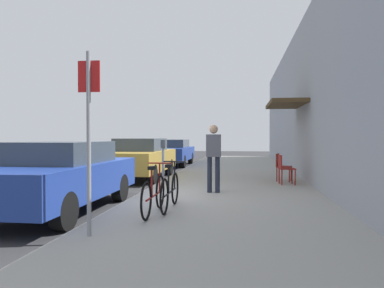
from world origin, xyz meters
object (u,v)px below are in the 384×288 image
at_px(pedestrian_standing, 214,153).
at_px(parking_meter, 163,160).
at_px(street_sign, 89,128).
at_px(bicycle_0, 154,194).
at_px(bicycle_1, 170,191).
at_px(parked_car_2, 172,152).
at_px(cafe_chair_0, 284,167).
at_px(parked_car_0, 60,175).
at_px(cafe_chair_1, 281,165).
at_px(parked_car_1, 140,158).

bearing_deg(pedestrian_standing, parking_meter, 162.72).
relative_size(street_sign, bicycle_0, 1.52).
xyz_separation_m(bicycle_0, bicycle_1, (0.21, 0.47, 0.00)).
height_order(parked_car_2, parking_meter, parking_meter).
height_order(bicycle_0, cafe_chair_0, bicycle_0).
bearing_deg(pedestrian_standing, parked_car_0, -143.11).
bearing_deg(parked_car_2, pedestrian_standing, -73.26).
distance_m(parked_car_0, cafe_chair_1, 6.85).
relative_size(parked_car_1, street_sign, 1.69).
relative_size(parked_car_2, bicycle_1, 2.57).
height_order(parked_car_0, cafe_chair_1, parked_car_0).
height_order(parked_car_1, pedestrian_standing, pedestrian_standing).
xyz_separation_m(bicycle_1, pedestrian_standing, (0.67, 2.21, 0.64)).
height_order(parked_car_1, parking_meter, parked_car_1).
height_order(parked_car_1, parked_car_2, parked_car_1).
xyz_separation_m(parked_car_0, parked_car_1, (0.00, 5.84, 0.02)).
xyz_separation_m(parked_car_2, street_sign, (1.50, -13.98, 0.92)).
bearing_deg(parked_car_0, cafe_chair_0, 39.54).
distance_m(street_sign, cafe_chair_1, 7.70).
height_order(parked_car_0, parked_car_2, parked_car_0).
bearing_deg(parked_car_1, parked_car_0, -90.00).
distance_m(parking_meter, street_sign, 4.72).
relative_size(parked_car_0, parking_meter, 3.33).
bearing_deg(cafe_chair_1, parked_car_1, 168.09).
bearing_deg(bicycle_1, pedestrian_standing, 73.13).
relative_size(parking_meter, cafe_chair_1, 1.52).
distance_m(street_sign, cafe_chair_0, 7.00).
bearing_deg(parked_car_2, parking_meter, -80.55).
bearing_deg(cafe_chair_0, parked_car_0, -140.46).
distance_m(cafe_chair_0, cafe_chair_1, 0.79).
relative_size(parked_car_1, parked_car_2, 1.00).
distance_m(parked_car_2, cafe_chair_0, 9.30).
distance_m(parked_car_2, cafe_chair_1, 8.64).
bearing_deg(bicycle_0, parking_meter, 99.20).
distance_m(parked_car_1, cafe_chair_0, 5.20).
relative_size(parked_car_0, parked_car_2, 1.00).
distance_m(parked_car_2, parking_meter, 9.45).
distance_m(bicycle_0, pedestrian_standing, 2.89).
relative_size(bicycle_1, cafe_chair_0, 1.97).
xyz_separation_m(parked_car_1, street_sign, (1.50, -7.87, 0.88)).
bearing_deg(cafe_chair_1, parking_meter, -146.72).
bearing_deg(bicycle_1, street_sign, -110.67).
bearing_deg(parked_car_0, parked_car_1, 90.00).
bearing_deg(parked_car_1, parked_car_2, 90.00).
distance_m(cafe_chair_1, pedestrian_standing, 3.29).
bearing_deg(parked_car_0, bicycle_0, -13.15).
bearing_deg(bicycle_0, parked_car_0, 166.85).
xyz_separation_m(parked_car_0, street_sign, (1.50, -2.03, 0.90)).
distance_m(parked_car_2, street_sign, 14.09).
bearing_deg(bicycle_0, pedestrian_standing, 71.86).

